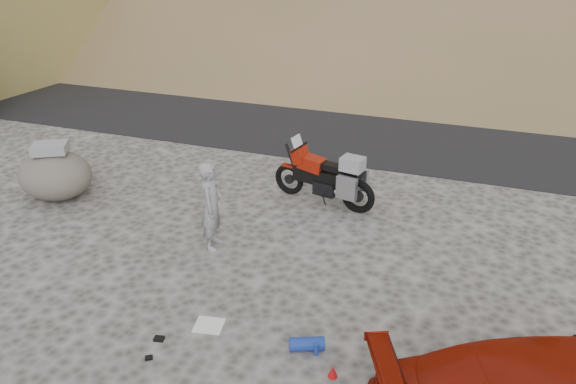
% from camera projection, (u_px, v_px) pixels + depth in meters
% --- Properties ---
extents(ground, '(140.00, 140.00, 0.00)m').
position_uv_depth(ground, '(214.00, 274.00, 9.94)').
color(ground, '#3F3D3A').
rests_on(ground, ground).
extents(road, '(120.00, 7.00, 0.05)m').
position_uv_depth(road, '(341.00, 120.00, 17.58)').
color(road, black).
rests_on(road, ground).
extents(motorcycle, '(2.42, 1.00, 1.46)m').
position_uv_depth(motorcycle, '(328.00, 178.00, 12.13)').
color(motorcycle, black).
rests_on(motorcycle, ground).
extents(man, '(0.53, 0.70, 1.73)m').
position_uv_depth(man, '(215.00, 246.00, 10.79)').
color(man, gray).
rests_on(man, ground).
extents(boulder, '(2.00, 1.83, 1.26)m').
position_uv_depth(boulder, '(55.00, 174.00, 12.45)').
color(boulder, '#57514A').
rests_on(boulder, ground).
extents(gear_white_cloth, '(0.50, 0.46, 0.01)m').
position_uv_depth(gear_white_cloth, '(209.00, 325.00, 8.67)').
color(gear_white_cloth, white).
rests_on(gear_white_cloth, ground).
extents(gear_blue_mat, '(0.55, 0.39, 0.21)m').
position_uv_depth(gear_blue_mat, '(307.00, 344.00, 8.14)').
color(gear_blue_mat, navy).
rests_on(gear_blue_mat, ground).
extents(gear_bottle, '(0.09, 0.09, 0.20)m').
position_uv_depth(gear_bottle, '(316.00, 349.00, 8.05)').
color(gear_bottle, navy).
rests_on(gear_bottle, ground).
extents(gear_funnel, '(0.15, 0.15, 0.18)m').
position_uv_depth(gear_funnel, '(333.00, 372.00, 7.67)').
color(gear_funnel, '#B60C0E').
rests_on(gear_funnel, ground).
extents(gear_glove_a, '(0.17, 0.13, 0.04)m').
position_uv_depth(gear_glove_a, '(159.00, 339.00, 8.37)').
color(gear_glove_a, black).
rests_on(gear_glove_a, ground).
extents(gear_glove_b, '(0.13, 0.12, 0.04)m').
position_uv_depth(gear_glove_b, '(149.00, 358.00, 8.01)').
color(gear_glove_b, black).
rests_on(gear_glove_b, ground).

